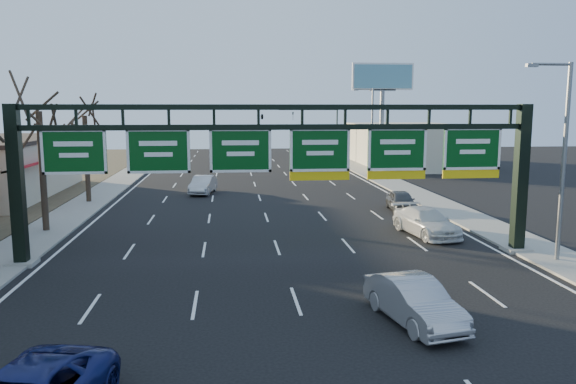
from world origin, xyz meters
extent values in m
plane|color=black|center=(0.00, 0.00, 0.00)|extent=(160.00, 160.00, 0.00)
cube|color=gray|center=(-12.80, 20.00, 0.06)|extent=(3.00, 120.00, 0.12)
cube|color=gray|center=(12.80, 20.00, 0.06)|extent=(3.00, 120.00, 0.12)
cube|color=white|center=(0.00, 20.00, 0.01)|extent=(21.60, 120.00, 0.01)
cube|color=black|center=(-11.70, 8.00, 3.60)|extent=(0.55, 0.55, 7.20)
cube|color=gray|center=(-11.70, 8.00, 0.10)|extent=(1.20, 1.20, 0.20)
cube|color=black|center=(11.70, 8.00, 3.60)|extent=(0.55, 0.55, 7.20)
cube|color=gray|center=(11.70, 8.00, 0.10)|extent=(1.20, 1.20, 0.20)
cube|color=black|center=(0.00, 8.00, 7.05)|extent=(23.40, 0.25, 0.25)
cube|color=black|center=(0.00, 8.00, 6.15)|extent=(23.40, 0.25, 0.25)
cube|color=#043F11|center=(-9.17, 8.00, 5.10)|extent=(2.80, 0.10, 2.00)
cube|color=#043F11|center=(-5.50, 8.00, 5.10)|extent=(2.80, 0.10, 2.00)
cube|color=#043F11|center=(-1.83, 8.00, 5.10)|extent=(2.80, 0.10, 2.00)
cube|color=#043F11|center=(1.83, 8.00, 5.10)|extent=(2.80, 0.10, 2.00)
cube|color=yellow|center=(1.83, 8.00, 3.88)|extent=(2.80, 0.10, 0.40)
cube|color=#043F11|center=(5.50, 8.00, 5.10)|extent=(2.80, 0.10, 2.00)
cube|color=yellow|center=(5.50, 8.00, 3.88)|extent=(2.80, 0.10, 0.40)
cube|color=#043F11|center=(9.17, 8.00, 5.10)|extent=(2.80, 0.10, 2.00)
cube|color=yellow|center=(9.17, 8.00, 3.88)|extent=(2.80, 0.10, 0.40)
cube|color=#AD1119|center=(-16.40, 29.00, 3.00)|extent=(1.20, 18.00, 0.40)
cube|color=#BBB59B|center=(20.00, 50.00, 2.50)|extent=(12.00, 20.00, 5.00)
cylinder|color=black|center=(-12.80, 15.00, 3.54)|extent=(0.36, 0.36, 6.84)
cylinder|color=black|center=(-12.80, 25.00, 3.35)|extent=(0.36, 0.36, 6.46)
cylinder|color=slate|center=(12.60, 6.00, 4.62)|extent=(0.20, 0.20, 9.00)
cylinder|color=slate|center=(11.70, 6.00, 9.02)|extent=(1.80, 0.12, 0.12)
cube|color=slate|center=(10.80, 6.00, 8.97)|extent=(0.50, 0.22, 0.15)
cylinder|color=slate|center=(12.60, 40.00, 4.62)|extent=(0.20, 0.20, 9.00)
cylinder|color=slate|center=(11.70, 40.00, 9.02)|extent=(1.80, 0.12, 0.12)
cube|color=slate|center=(10.80, 40.00, 8.97)|extent=(0.50, 0.22, 0.15)
cylinder|color=slate|center=(15.00, 45.00, 4.50)|extent=(0.50, 0.50, 9.00)
cube|color=slate|center=(15.00, 45.00, 9.00)|extent=(3.00, 0.30, 0.20)
cube|color=white|center=(15.00, 45.00, 10.50)|extent=(7.00, 0.30, 3.00)
cube|color=#5592AA|center=(15.00, 44.80, 10.50)|extent=(6.60, 0.05, 2.60)
cylinder|color=black|center=(11.80, 55.00, 3.50)|extent=(0.18, 0.18, 7.00)
cylinder|color=black|center=(8.00, 55.00, 6.80)|extent=(7.60, 0.14, 0.14)
imported|color=black|center=(6.00, 55.00, 6.00)|extent=(0.20, 0.20, 1.00)
imported|color=black|center=(2.00, 55.00, 6.00)|extent=(0.54, 0.54, 1.62)
imported|color=#A1A1A6|center=(3.60, -0.50, 0.74)|extent=(2.44, 4.73, 1.48)
imported|color=silver|center=(8.50, 11.95, 0.74)|extent=(2.95, 5.42, 1.49)
imported|color=#44464A|center=(9.40, 19.35, 0.69)|extent=(1.99, 4.18, 1.38)
imported|color=#B7B8BD|center=(-4.50, 28.73, 0.73)|extent=(2.31, 4.65, 1.46)
camera|label=1|loc=(-2.38, -17.63, 7.02)|focal=35.00mm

